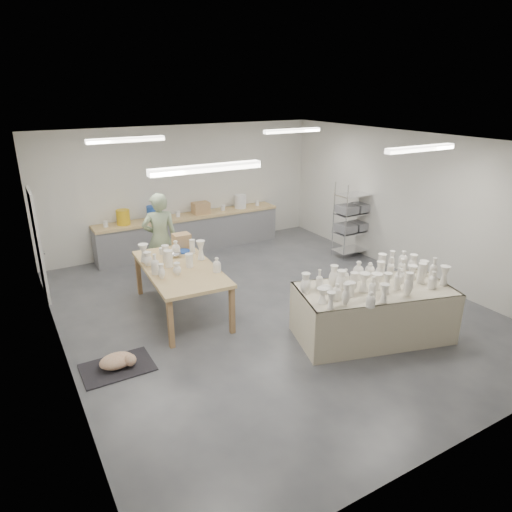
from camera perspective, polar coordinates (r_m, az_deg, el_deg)
room at (r=7.78m, az=0.69°, el=7.19°), size 8.00×8.02×3.00m
back_counter at (r=11.36m, az=-8.22°, el=3.06°), size 4.60×0.60×1.24m
wire_shelf at (r=11.01m, az=12.08°, el=4.60°), size 0.88×0.48×1.80m
drying_table at (r=7.60m, az=14.45°, el=-6.53°), size 2.66×1.81×1.23m
work_table at (r=8.21m, az=-9.75°, el=-0.99°), size 1.32×2.41×1.24m
rug at (r=7.10m, az=-16.94°, el=-13.17°), size 1.00×0.70×0.02m
cat at (r=7.03m, az=-16.82°, el=-12.40°), size 0.58×0.49×0.21m
potter at (r=9.39m, az=-11.87°, el=2.09°), size 0.78×0.60×1.90m
red_stool at (r=9.85m, az=-12.11°, el=-1.00°), size 0.44×0.44×0.35m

